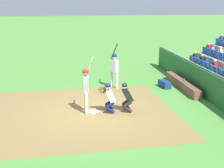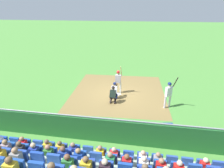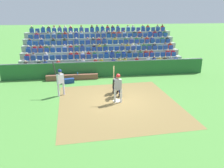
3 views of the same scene
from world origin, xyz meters
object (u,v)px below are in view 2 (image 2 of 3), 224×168
object	(u,v)px
water_bottle_on_bench	(153,129)
catcher_crouching	(115,89)
home_plate_umpire	(113,94)
batter_at_plate	(118,79)
dugout_bench	(162,136)
home_plate_marker	(117,94)
on_deck_batter	(169,92)
equipment_duffel_bag	(165,127)

from	to	relation	value
water_bottle_on_bench	catcher_crouching	bearing A→B (deg)	121.87
home_plate_umpire	batter_at_plate	bearing A→B (deg)	84.84
catcher_crouching	dugout_bench	size ratio (longest dim) A/B	0.30
batter_at_plate	home_plate_marker	bearing A→B (deg)	-93.04
catcher_crouching	batter_at_plate	bearing A→B (deg)	81.23
catcher_crouching	on_deck_batter	bearing A→B (deg)	-11.86
batter_at_plate	on_deck_batter	size ratio (longest dim) A/B	1.00
catcher_crouching	dugout_bench	distance (m)	5.36
home_plate_umpire	home_plate_marker	bearing A→B (deg)	84.43
catcher_crouching	water_bottle_on_bench	world-z (taller)	catcher_crouching
catcher_crouching	on_deck_batter	size ratio (longest dim) A/B	0.56
home_plate_marker	batter_at_plate	world-z (taller)	batter_at_plate
home_plate_marker	dugout_bench	size ratio (longest dim) A/B	0.10
dugout_bench	catcher_crouching	bearing A→B (deg)	125.65
batter_at_plate	home_plate_umpire	xyz separation A→B (m)	(-0.15, -1.67, -0.49)
home_plate_marker	home_plate_umpire	bearing A→B (deg)	-95.57
dugout_bench	water_bottle_on_bench	xyz separation A→B (m)	(-0.47, 0.08, 0.33)
equipment_duffel_bag	on_deck_batter	xyz separation A→B (m)	(0.38, 2.67, 0.98)
water_bottle_on_bench	on_deck_batter	bearing A→B (deg)	72.17
home_plate_umpire	dugout_bench	distance (m)	4.79
equipment_duffel_bag	on_deck_batter	distance (m)	2.87
catcher_crouching	home_plate_umpire	distance (m)	0.73
catcher_crouching	equipment_duffel_bag	bearing A→B (deg)	-45.68
batter_at_plate	on_deck_batter	distance (m)	4.00
home_plate_marker	catcher_crouching	size ratio (longest dim) A/B	0.34
home_plate_umpire	equipment_duffel_bag	world-z (taller)	home_plate_umpire
equipment_duffel_bag	dugout_bench	bearing A→B (deg)	-116.83
dugout_bench	water_bottle_on_bench	size ratio (longest dim) A/B	20.00
water_bottle_on_bench	equipment_duffel_bag	bearing A→B (deg)	47.28
batter_at_plate	on_deck_batter	bearing A→B (deg)	-25.59
home_plate_marker	dugout_bench	xyz separation A→B (m)	(2.98, -5.00, 0.20)
batter_at_plate	dugout_bench	distance (m)	6.13
dugout_bench	on_deck_batter	bearing A→B (deg)	79.65
catcher_crouching	on_deck_batter	distance (m)	3.86
water_bottle_on_bench	equipment_duffel_bag	distance (m)	1.14
batter_at_plate	dugout_bench	bearing A→B (deg)	-60.67
water_bottle_on_bench	dugout_bench	bearing A→B (deg)	-10.22
dugout_bench	equipment_duffel_bag	xyz separation A→B (m)	(0.27, 0.88, -0.04)
home_plate_umpire	water_bottle_on_bench	world-z (taller)	home_plate_umpire
home_plate_marker	home_plate_umpire	world-z (taller)	home_plate_umpire
catcher_crouching	on_deck_batter	world-z (taller)	on_deck_batter
batter_at_plate	catcher_crouching	distance (m)	1.06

